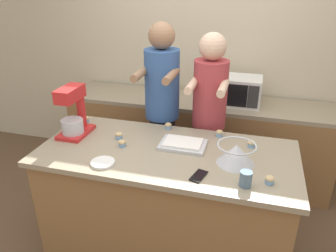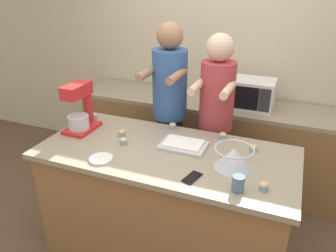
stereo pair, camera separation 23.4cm
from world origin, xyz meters
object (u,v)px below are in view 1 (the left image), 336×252
at_px(cupcake_2, 168,126).
at_px(cupcake_6, 86,119).
at_px(small_plate, 103,163).
at_px(stand_mixer, 74,114).
at_px(cupcake_4, 219,133).
at_px(cupcake_3, 270,180).
at_px(person_left, 162,115).
at_px(cupcake_5, 119,135).
at_px(cupcake_1, 122,143).
at_px(mixing_bowl, 236,153).
at_px(baking_tray, 183,144).
at_px(drinking_glass, 246,179).
at_px(person_right, 208,123).
at_px(cupcake_0, 251,144).
at_px(cell_phone, 199,176).
at_px(microwave_oven, 235,90).

bearing_deg(cupcake_2, cupcake_6, -174.82).
bearing_deg(small_plate, stand_mixer, 138.69).
relative_size(stand_mixer, cupcake_4, 7.06).
distance_m(small_plate, cupcake_3, 1.09).
bearing_deg(person_left, cupcake_5, -110.39).
bearing_deg(cupcake_3, person_left, 137.98).
distance_m(cupcake_1, cupcake_5, 0.14).
distance_m(mixing_bowl, baking_tray, 0.43).
bearing_deg(drinking_glass, baking_tray, 140.80).
bearing_deg(small_plate, mixing_bowl, 16.29).
height_order(cupcake_5, cupcake_6, same).
distance_m(stand_mixer, cupcake_4, 1.16).
bearing_deg(cupcake_4, person_left, 153.59).
bearing_deg(cupcake_3, person_right, 121.24).
bearing_deg(cupcake_2, drinking_glass, -44.54).
distance_m(mixing_bowl, cupcake_5, 0.92).
bearing_deg(mixing_bowl, small_plate, -163.71).
bearing_deg(cupcake_0, person_left, 154.11).
xyz_separation_m(stand_mixer, drinking_glass, (1.36, -0.36, -0.12)).
xyz_separation_m(cupcake_3, cupcake_4, (-0.38, 0.57, 0.00)).
relative_size(person_left, cell_phone, 11.27).
distance_m(stand_mixer, microwave_oven, 1.62).
bearing_deg(person_left, microwave_oven, 44.78).
bearing_deg(cupcake_1, drinking_glass, -16.20).
bearing_deg(small_plate, cupcake_0, 28.35).
bearing_deg(cupcake_5, baking_tray, 1.20).
bearing_deg(mixing_bowl, cupcake_5, 172.03).
height_order(person_right, mixing_bowl, person_right).
relative_size(baking_tray, cell_phone, 2.16).
xyz_separation_m(person_left, drinking_glass, (0.80, -0.91, 0.04)).
bearing_deg(stand_mixer, cupcake_4, 13.67).
distance_m(stand_mixer, drinking_glass, 1.41).
bearing_deg(baking_tray, stand_mixer, -178.05).
relative_size(stand_mixer, drinking_glass, 3.98).
bearing_deg(drinking_glass, cell_phone, 175.55).
xyz_separation_m(person_left, stand_mixer, (-0.56, -0.55, 0.17)).
relative_size(cupcake_2, cupcake_4, 1.00).
height_order(cupcake_1, cupcake_2, same).
xyz_separation_m(small_plate, cupcake_4, (0.71, 0.63, 0.02)).
xyz_separation_m(microwave_oven, drinking_glass, (0.20, -1.50, -0.06)).
bearing_deg(drinking_glass, stand_mixer, 165.10).
distance_m(stand_mixer, mixing_bowl, 1.28).
xyz_separation_m(cell_phone, cupcake_4, (0.05, 0.61, 0.02)).
bearing_deg(cupcake_2, person_right, 39.92).
bearing_deg(cupcake_1, microwave_oven, 59.92).
bearing_deg(baking_tray, cupcake_4, 45.27).
bearing_deg(baking_tray, microwave_oven, 75.87).
distance_m(cupcake_0, cupcake_3, 0.47).
height_order(baking_tray, small_plate, baking_tray).
relative_size(person_left, cupcake_1, 31.53).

